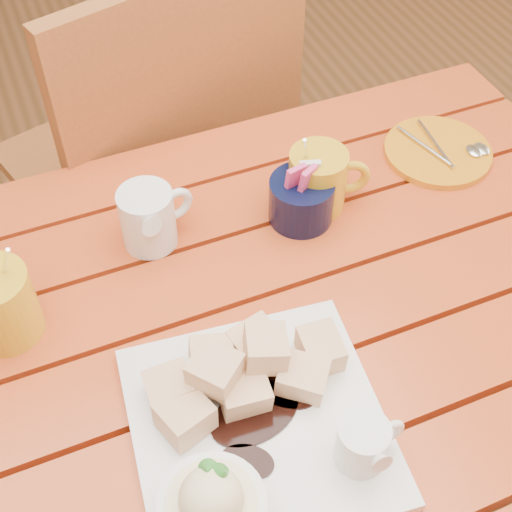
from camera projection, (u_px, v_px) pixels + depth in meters
name	position (u px, v px, depth m)	size (l,w,h in m)	color
table	(234.00, 393.00, 0.94)	(1.20, 0.79, 0.75)	#A73815
dessert_plate	(248.00, 434.00, 0.75)	(0.30, 0.30, 0.11)	white
coffee_mug_right	(319.00, 179.00, 0.98)	(0.11, 0.08, 0.14)	gold
cream_pitcher	(149.00, 217.00, 0.93)	(0.11, 0.09, 0.09)	white
sugar_caddy	(301.00, 199.00, 0.97)	(0.09, 0.09, 0.10)	black
orange_saucer	(439.00, 152.00, 1.08)	(0.16, 0.16, 0.02)	orange
chair_far	(162.00, 163.00, 1.38)	(0.57, 0.57, 0.98)	brown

